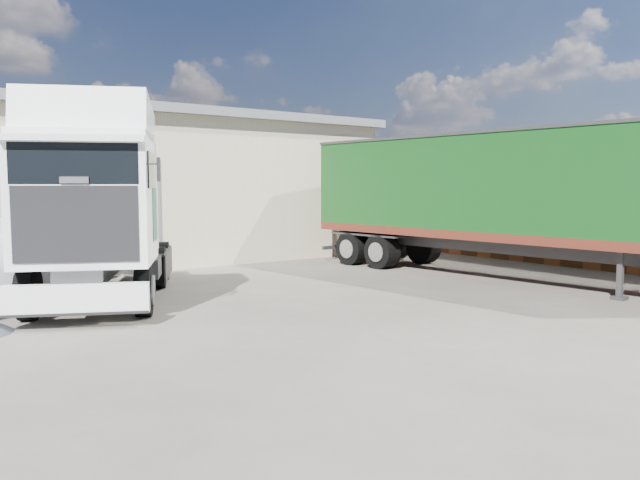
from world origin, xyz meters
TOP-DOWN VIEW (x-y plane):
  - ground at (0.00, 0.00)m, footprint 120.00×120.00m
  - brick_boundary_wall at (11.50, 6.00)m, footprint 0.35×26.00m
  - tractor_unit at (-3.41, 5.26)m, footprint 5.39×7.26m
  - box_trailer at (7.44, 2.93)m, footprint 3.79×12.91m

SIDE VIEW (x-z plane):
  - ground at x=0.00m, z-range 0.00..0.00m
  - brick_boundary_wall at x=11.50m, z-range 0.00..2.50m
  - tractor_unit at x=-3.41m, z-range -0.37..4.29m
  - box_trailer at x=7.44m, z-range 0.46..4.70m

